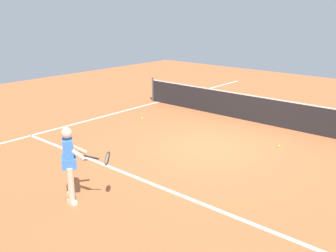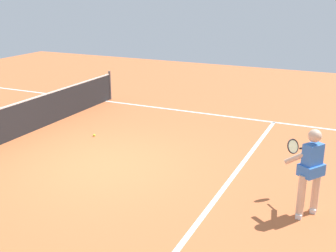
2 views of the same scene
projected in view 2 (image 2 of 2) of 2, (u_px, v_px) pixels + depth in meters
The scene contains 6 objects.
ground_plane at pixel (103, 164), 9.38m from camera, with size 27.38×27.38×0.00m, color #C66638.
service_line_marking at pixel (224, 188), 8.25m from camera, with size 9.52×0.10×0.01m, color white.
sideline_right_marking at pixel (185, 111), 13.49m from camera, with size 0.10×19.06×0.01m, color white.
court_net at pixel (0, 126), 10.46m from camera, with size 10.20×0.08×1.01m.
tennis_player at pixel (310, 169), 7.06m from camera, with size 1.08×0.77×1.55m.
tennis_ball_mid at pixel (94, 135), 11.16m from camera, with size 0.07×0.07×0.07m, color #D1E533.
Camera 2 is at (-7.24, -4.99, 3.70)m, focal length 45.00 mm.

